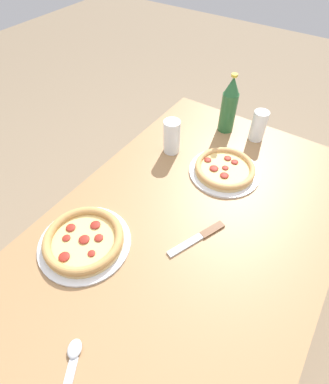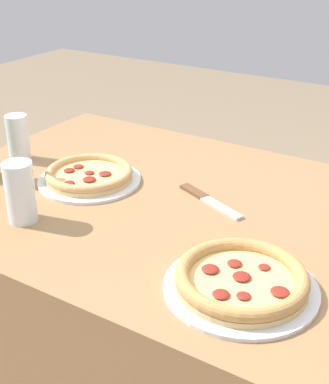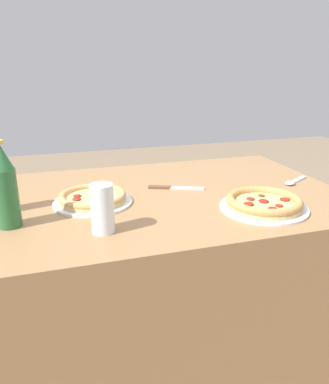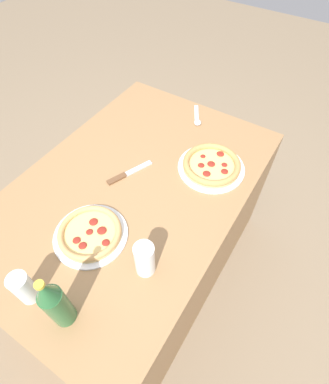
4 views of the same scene
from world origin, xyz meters
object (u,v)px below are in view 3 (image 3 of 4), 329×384
Objects in this scene: pizza_salami at (264,203)px; glass_lemonade at (7,192)px; spoon at (293,182)px; pizza_margherita at (93,198)px; glass_water at (103,210)px; knife at (173,188)px; beer_bottle at (5,187)px.

glass_lemonade is (-0.79, 0.23, 0.04)m from pizza_salami.
glass_lemonade is 0.84× the size of spoon.
spoon is at bearing -0.77° from pizza_margherita.
glass_water is 0.37m from glass_lemonade.
glass_water is (0.00, -0.24, 0.05)m from pizza_margherita.
pizza_margherita reaches higher than knife.
knife is (0.31, 0.07, -0.01)m from pizza_margherita.
pizza_salami is at bearing -22.28° from pizza_margherita.
pizza_margherita is (-0.53, 0.22, -0.00)m from pizza_salami.
pizza_margherita is 1.74× the size of spoon.
glass_lemonade is at bearing 163.78° from pizza_salami.
beer_bottle is at bearing -84.54° from glass_lemonade.
beer_bottle reaches higher than spoon.
glass_lemonade reaches higher than knife.
glass_water is 0.44m from knife.
glass_lemonade is (-0.27, 0.25, -0.00)m from glass_water.
pizza_margherita is 0.24m from glass_water.
spoon is at bearing 6.02° from beer_bottle.
beer_bottle is 1.05m from spoon.
pizza_salami is 0.57m from pizza_margherita.
pizza_margherita is at bearing 90.49° from glass_water.
glass_water is at bearing -135.25° from knife.
beer_bottle is at bearing -154.58° from pizza_margherita.
glass_lemonade is 0.15m from beer_bottle.
glass_water is at bearing -24.80° from beer_bottle.
knife is at bearing 127.76° from pizza_salami.
pizza_salami is 1.37× the size of knife.
glass_water reaches higher than pizza_salami.
spoon reaches higher than knife.
pizza_margherita is at bearing 25.42° from beer_bottle.
pizza_salami reaches higher than spoon.
pizza_salami is 0.53m from glass_water.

